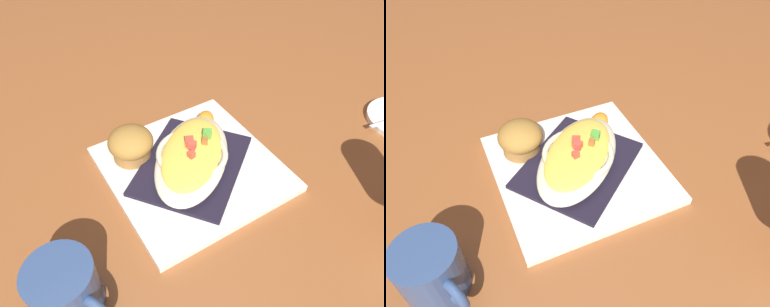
# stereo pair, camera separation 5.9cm
# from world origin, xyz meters

# --- Properties ---
(ground_plane) EXTENTS (2.60, 2.60, 0.00)m
(ground_plane) POSITION_xyz_m (0.00, 0.00, 0.00)
(ground_plane) COLOR brown
(square_plate) EXTENTS (0.28, 0.28, 0.01)m
(square_plate) POSITION_xyz_m (0.00, 0.00, 0.01)
(square_plate) COLOR white
(square_plate) RESTS_ON ground_plane
(folded_napkin) EXTENTS (0.24, 0.24, 0.01)m
(folded_napkin) POSITION_xyz_m (0.00, 0.00, 0.02)
(folded_napkin) COLOR black
(folded_napkin) RESTS_ON square_plate
(gratin_dish) EXTENTS (0.22, 0.23, 0.05)m
(gratin_dish) POSITION_xyz_m (-0.00, -0.00, 0.04)
(gratin_dish) COLOR beige
(gratin_dish) RESTS_ON folded_napkin
(muffin) EXTENTS (0.08, 0.08, 0.06)m
(muffin) POSITION_xyz_m (0.08, -0.07, 0.04)
(muffin) COLOR olive
(muffin) RESTS_ON square_plate
(orange_garnish) EXTENTS (0.07, 0.06, 0.02)m
(orange_garnish) POSITION_xyz_m (-0.07, -0.08, 0.02)
(orange_garnish) COLOR #572469
(orange_garnish) RESTS_ON square_plate
(coffee_mug) EXTENTS (0.08, 0.11, 0.08)m
(coffee_mug) POSITION_xyz_m (0.24, 0.13, 0.04)
(coffee_mug) COLOR navy
(coffee_mug) RESTS_ON ground_plane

